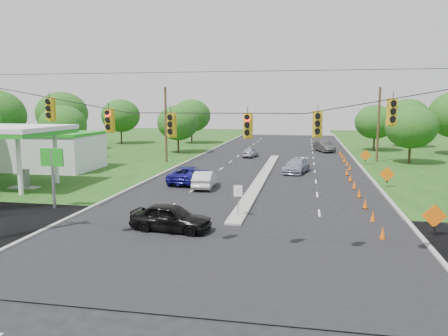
% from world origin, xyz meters
% --- Properties ---
extents(ground, '(160.00, 160.00, 0.00)m').
position_xyz_m(ground, '(0.00, 0.00, 0.00)').
color(ground, black).
rests_on(ground, ground).
extents(cross_street, '(160.00, 14.00, 0.02)m').
position_xyz_m(cross_street, '(0.00, 0.00, 0.00)').
color(cross_street, black).
rests_on(cross_street, ground).
extents(curb_left, '(0.25, 110.00, 0.16)m').
position_xyz_m(curb_left, '(-10.10, 30.00, 0.00)').
color(curb_left, gray).
rests_on(curb_left, ground).
extents(curb_right, '(0.25, 110.00, 0.16)m').
position_xyz_m(curb_right, '(10.10, 30.00, 0.00)').
color(curb_right, gray).
rests_on(curb_right, ground).
extents(median, '(1.00, 34.00, 0.18)m').
position_xyz_m(median, '(0.00, 21.00, 0.00)').
color(median, gray).
rests_on(median, ground).
extents(median_sign, '(0.55, 0.06, 2.05)m').
position_xyz_m(median_sign, '(0.00, 6.00, 1.46)').
color(median_sign, gray).
rests_on(median_sign, ground).
extents(signal_span, '(25.60, 0.32, 9.00)m').
position_xyz_m(signal_span, '(-0.05, -1.00, 4.97)').
color(signal_span, '#422D1C').
rests_on(signal_span, ground).
extents(utility_pole_far_left, '(0.28, 0.28, 9.00)m').
position_xyz_m(utility_pole_far_left, '(-12.50, 30.00, 4.50)').
color(utility_pole_far_left, '#422D1C').
rests_on(utility_pole_far_left, ground).
extents(utility_pole_far_right, '(0.28, 0.28, 9.00)m').
position_xyz_m(utility_pole_far_right, '(12.50, 35.00, 4.50)').
color(utility_pole_far_right, '#422D1C').
rests_on(utility_pole_far_right, ground).
extents(gas_station, '(18.40, 19.70, 5.20)m').
position_xyz_m(gas_station, '(-23.64, 20.24, 2.58)').
color(gas_station, white).
rests_on(gas_station, ground).
extents(cone_0, '(0.32, 0.32, 0.70)m').
position_xyz_m(cone_0, '(8.08, 3.00, 0.35)').
color(cone_0, '#F15C0B').
rests_on(cone_0, ground).
extents(cone_1, '(0.32, 0.32, 0.70)m').
position_xyz_m(cone_1, '(8.08, 6.50, 0.35)').
color(cone_1, '#F15C0B').
rests_on(cone_1, ground).
extents(cone_2, '(0.32, 0.32, 0.70)m').
position_xyz_m(cone_2, '(8.08, 10.00, 0.35)').
color(cone_2, '#F15C0B').
rests_on(cone_2, ground).
extents(cone_3, '(0.32, 0.32, 0.70)m').
position_xyz_m(cone_3, '(8.08, 13.50, 0.35)').
color(cone_3, '#F15C0B').
rests_on(cone_3, ground).
extents(cone_4, '(0.32, 0.32, 0.70)m').
position_xyz_m(cone_4, '(8.08, 17.00, 0.35)').
color(cone_4, '#F15C0B').
rests_on(cone_4, ground).
extents(cone_5, '(0.32, 0.32, 0.70)m').
position_xyz_m(cone_5, '(8.08, 20.50, 0.35)').
color(cone_5, '#F15C0B').
rests_on(cone_5, ground).
extents(cone_6, '(0.32, 0.32, 0.70)m').
position_xyz_m(cone_6, '(8.08, 24.00, 0.35)').
color(cone_6, '#F15C0B').
rests_on(cone_6, ground).
extents(cone_7, '(0.32, 0.32, 0.70)m').
position_xyz_m(cone_7, '(8.68, 27.50, 0.35)').
color(cone_7, '#F15C0B').
rests_on(cone_7, ground).
extents(cone_8, '(0.32, 0.32, 0.70)m').
position_xyz_m(cone_8, '(8.68, 31.00, 0.35)').
color(cone_8, '#F15C0B').
rests_on(cone_8, ground).
extents(cone_9, '(0.32, 0.32, 0.70)m').
position_xyz_m(cone_9, '(8.68, 34.50, 0.35)').
color(cone_9, '#F15C0B').
rests_on(cone_9, ground).
extents(cone_10, '(0.32, 0.32, 0.70)m').
position_xyz_m(cone_10, '(8.68, 38.00, 0.35)').
color(cone_10, '#F15C0B').
rests_on(cone_10, ground).
extents(cone_11, '(0.32, 0.32, 0.70)m').
position_xyz_m(cone_11, '(8.68, 41.50, 0.35)').
color(cone_11, '#F15C0B').
rests_on(cone_11, ground).
extents(work_sign_0, '(1.27, 0.58, 1.37)m').
position_xyz_m(work_sign_0, '(10.80, 4.00, 1.09)').
color(work_sign_0, black).
rests_on(work_sign_0, ground).
extents(work_sign_1, '(1.27, 0.58, 1.37)m').
position_xyz_m(work_sign_1, '(10.80, 18.00, 1.09)').
color(work_sign_1, black).
rests_on(work_sign_1, ground).
extents(work_sign_2, '(1.27, 0.58, 1.37)m').
position_xyz_m(work_sign_2, '(10.80, 32.00, 1.09)').
color(work_sign_2, black).
rests_on(work_sign_2, ground).
extents(tree_2, '(5.88, 5.88, 6.86)m').
position_xyz_m(tree_2, '(-26.00, 30.00, 4.34)').
color(tree_2, black).
rests_on(tree_2, ground).
extents(tree_3, '(7.56, 7.56, 8.82)m').
position_xyz_m(tree_3, '(-32.00, 40.00, 5.58)').
color(tree_3, black).
rests_on(tree_3, ground).
extents(tree_4, '(6.72, 6.72, 7.84)m').
position_xyz_m(tree_4, '(-28.00, 52.00, 4.96)').
color(tree_4, black).
rests_on(tree_4, ground).
extents(tree_5, '(5.88, 5.88, 6.86)m').
position_xyz_m(tree_5, '(-14.00, 40.00, 4.34)').
color(tree_5, black).
rests_on(tree_5, ground).
extents(tree_6, '(6.72, 6.72, 7.84)m').
position_xyz_m(tree_6, '(-16.00, 55.00, 4.96)').
color(tree_6, black).
rests_on(tree_6, ground).
extents(tree_9, '(5.88, 5.88, 6.86)m').
position_xyz_m(tree_9, '(16.00, 34.00, 4.34)').
color(tree_9, black).
rests_on(tree_9, ground).
extents(tree_11, '(6.72, 6.72, 7.84)m').
position_xyz_m(tree_11, '(20.00, 55.00, 4.96)').
color(tree_11, black).
rests_on(tree_11, ground).
extents(tree_12, '(5.88, 5.88, 6.86)m').
position_xyz_m(tree_12, '(14.00, 48.00, 4.34)').
color(tree_12, black).
rests_on(tree_12, ground).
extents(black_sedan, '(4.73, 2.35, 1.55)m').
position_xyz_m(black_sedan, '(-3.20, 2.47, 0.77)').
color(black_sedan, black).
rests_on(black_sedan, ground).
extents(white_sedan, '(1.87, 4.49, 1.44)m').
position_xyz_m(white_sedan, '(-4.29, 15.16, 0.72)').
color(white_sedan, silver).
rests_on(white_sedan, ground).
extents(blue_pickup, '(2.97, 5.62, 1.50)m').
position_xyz_m(blue_pickup, '(-6.17, 17.11, 0.75)').
color(blue_pickup, navy).
rests_on(blue_pickup, ground).
extents(silver_car_far, '(3.08, 5.26, 1.43)m').
position_xyz_m(silver_car_far, '(3.10, 24.77, 0.72)').
color(silver_car_far, '#8C88A5').
rests_on(silver_car_far, ground).
extents(silver_car_oncoming, '(2.10, 3.90, 1.26)m').
position_xyz_m(silver_car_oncoming, '(-3.23, 37.20, 0.63)').
color(silver_car_oncoming, '#9793AC').
rests_on(silver_car_oncoming, ground).
extents(dark_car_receding, '(3.25, 5.09, 1.58)m').
position_xyz_m(dark_car_receding, '(6.63, 45.62, 0.79)').
color(dark_car_receding, '#2B2B2B').
rests_on(dark_car_receding, ground).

